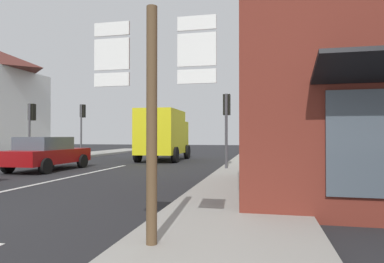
% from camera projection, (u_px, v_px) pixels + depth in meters
% --- Properties ---
extents(ground_plane, '(80.00, 80.00, 0.00)m').
position_uv_depth(ground_plane, '(106.00, 169.00, 15.11)').
color(ground_plane, '#232326').
extents(sidewalk_right, '(2.72, 44.00, 0.14)m').
position_uv_depth(sidewalk_right, '(249.00, 177.00, 11.80)').
color(sidewalk_right, gray).
rests_on(sidewalk_right, ground).
extents(lane_centre_stripe, '(0.16, 12.00, 0.01)m').
position_uv_depth(lane_centre_stripe, '(51.00, 181.00, 11.21)').
color(lane_centre_stripe, silver).
rests_on(lane_centre_stripe, ground).
extents(sedan_far, '(2.01, 4.22, 1.47)m').
position_uv_depth(sedan_far, '(47.00, 153.00, 14.73)').
color(sedan_far, maroon).
rests_on(sedan_far, ground).
extents(delivery_truck, '(2.59, 5.05, 3.05)m').
position_uv_depth(delivery_truck, '(163.00, 134.00, 20.48)').
color(delivery_truck, yellow).
rests_on(delivery_truck, ground).
extents(route_sign_post, '(1.66, 0.14, 3.20)m').
position_uv_depth(route_sign_post, '(152.00, 106.00, 4.32)').
color(route_sign_post, brown).
rests_on(route_sign_post, ground).
extents(traffic_light_near_right, '(0.30, 0.49, 3.32)m').
position_uv_depth(traffic_light_near_right, '(227.00, 114.00, 14.46)').
color(traffic_light_near_right, '#47474C').
rests_on(traffic_light_near_right, ground).
extents(traffic_light_near_left, '(0.30, 0.49, 3.26)m').
position_uv_depth(traffic_light_near_left, '(31.00, 119.00, 18.18)').
color(traffic_light_near_left, '#47474C').
rests_on(traffic_light_near_left, ground).
extents(traffic_light_far_left, '(0.30, 0.49, 3.69)m').
position_uv_depth(traffic_light_far_left, '(82.00, 118.00, 23.28)').
color(traffic_light_far_left, '#47474C').
rests_on(traffic_light_far_left, ground).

